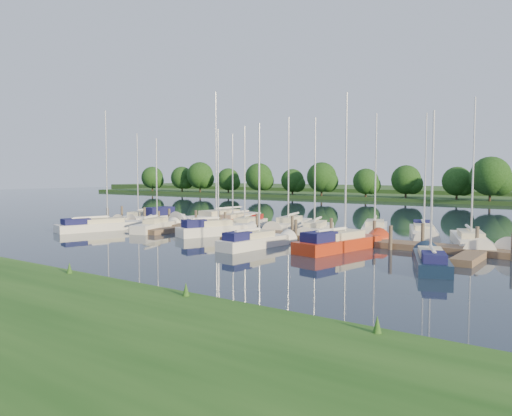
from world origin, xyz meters
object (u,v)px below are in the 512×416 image
Objects in this scene: motorboat at (158,218)px; sailboat_s_2 at (214,231)px; sailboat_n_0 at (140,219)px; sailboat_n_5 at (289,226)px; dock at (260,234)px.

motorboat is 12.76m from sailboat_s_2.
sailboat_n_0 is 17.00m from sailboat_n_5.
sailboat_n_0 reaches higher than sailboat_s_2.
sailboat_s_2 is (-3.59, -1.44, 0.15)m from dock.
dock is 4.22× the size of sailboat_n_0.
motorboat is (2.35, 0.38, 0.11)m from sailboat_n_0.
dock is 4.44× the size of sailboat_s_2.
dock is 5.81m from sailboat_n_5.
sailboat_n_0 is 1.50× the size of motorboat.
sailboat_n_5 is at bearing -167.54° from motorboat.
dock is 6.34× the size of motorboat.
sailboat_s_2 is (14.08, -4.64, 0.08)m from sailboat_n_0.
sailboat_n_5 is 1.15× the size of sailboat_s_2.
dock is at bearing 152.63° from sailboat_n_0.
motorboat is at bearing -3.54° from sailboat_n_5.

